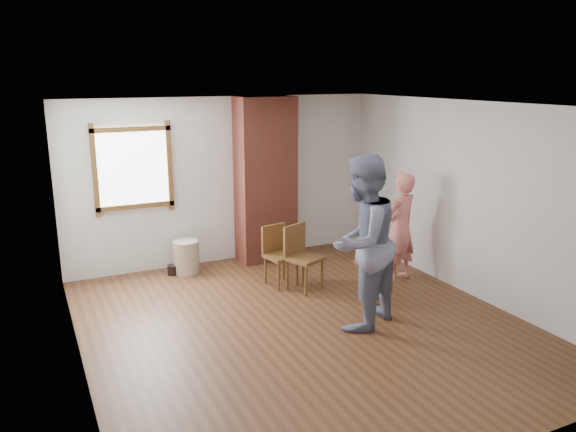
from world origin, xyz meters
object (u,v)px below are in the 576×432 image
(man, at_px, (362,243))
(person_pink, at_px, (400,227))
(side_table, at_px, (369,274))
(stoneware_crock, at_px, (186,257))
(dining_chair_left, at_px, (278,251))
(dining_chair_right, at_px, (301,254))

(man, relative_size, person_pink, 1.30)
(side_table, xyz_separation_m, man, (-0.46, -0.50, 0.63))
(man, bearing_deg, stoneware_crock, -89.68)
(dining_chair_left, bearing_deg, dining_chair_right, -68.48)
(dining_chair_left, bearing_deg, person_pink, -31.83)
(stoneware_crock, distance_m, dining_chair_right, 1.85)
(dining_chair_right, distance_m, man, 1.47)
(stoneware_crock, distance_m, side_table, 2.85)
(dining_chair_right, height_order, man, man)
(stoneware_crock, relative_size, man, 0.24)
(dining_chair_right, relative_size, man, 0.44)
(stoneware_crock, xyz_separation_m, man, (1.36, -2.68, 0.78))
(side_table, bearing_deg, dining_chair_left, 122.72)
(person_pink, bearing_deg, side_table, 15.89)
(stoneware_crock, relative_size, dining_chair_right, 0.55)
(stoneware_crock, xyz_separation_m, dining_chair_right, (1.27, -1.32, 0.26))
(dining_chair_left, bearing_deg, side_table, -68.54)
(stoneware_crock, bearing_deg, person_pink, -30.89)
(dining_chair_right, xyz_separation_m, person_pink, (1.44, -0.31, 0.28))
(dining_chair_right, bearing_deg, man, -108.17)
(dining_chair_right, height_order, person_pink, person_pink)
(dining_chair_left, height_order, side_table, dining_chair_left)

